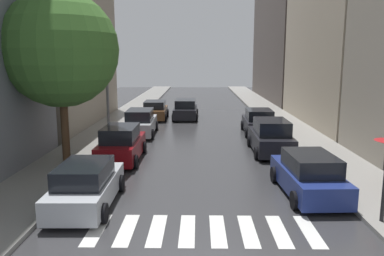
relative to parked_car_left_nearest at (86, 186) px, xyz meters
The scene contains 15 objects.
ground_plane 19.73m from the parked_car_left_nearest, 78.41° to the left, with size 28.00×72.00×0.04m, color #333335.
sidewalk_left 19.49m from the parked_car_left_nearest, 97.49° to the left, with size 3.00×72.00×0.15m, color gray.
sidewalk_right 21.97m from the parked_car_left_nearest, 61.55° to the left, with size 3.00×72.00×0.15m, color gray.
crosswalk_stripes 4.44m from the parked_car_left_nearest, 25.17° to the right, with size 6.75×2.20×0.01m.
building_left_mid 19.03m from the parked_car_left_nearest, 112.70° to the left, with size 6.00×15.50×12.36m, color #9E9384.
parked_car_left_nearest is the anchor object (origin of this frame).
parked_car_left_second 6.03m from the parked_car_left_nearest, 89.89° to the left, with size 2.00×4.43×1.76m.
parked_car_left_third 12.65m from the parked_car_left_nearest, 90.16° to the left, with size 2.11×4.74×1.70m.
parked_car_left_fourth 19.27m from the parked_car_left_nearest, 89.39° to the left, with size 2.14×4.37×1.54m.
parked_car_right_nearest 8.02m from the parked_car_left_nearest, ahead, with size 2.18×4.50×1.60m.
parked_car_right_second 10.92m from the parked_car_left_nearest, 45.14° to the left, with size 2.09×4.48×1.82m.
parked_car_right_third 15.31m from the parked_car_left_nearest, 59.02° to the left, with size 2.13×4.29×1.66m.
car_midroad 19.79m from the parked_car_left_nearest, 82.05° to the left, with size 2.12×4.59×1.63m.
street_tree_left 7.26m from the parked_car_left_nearest, 115.51° to the left, with size 5.23×5.23×7.89m.
lamp_post_left 10.84m from the parked_car_left_nearest, 98.80° to the left, with size 0.60×0.28×6.35m.
Camera 1 is at (-0.13, -7.85, 5.03)m, focal length 36.07 mm.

